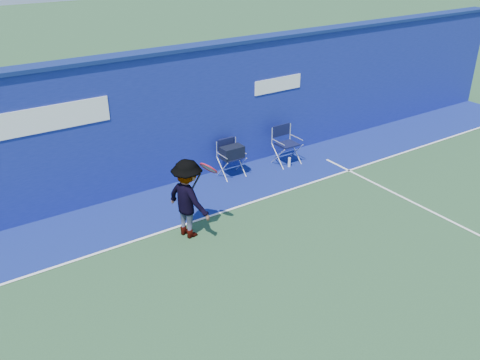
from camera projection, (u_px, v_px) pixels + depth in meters
ground at (287, 313)px, 7.88m from camera, size 80.00×80.00×0.00m
stadium_wall at (141, 123)px, 11.06m from camera, size 24.00×0.50×3.08m
out_of_bounds_strip at (168, 206)px, 10.93m from camera, size 24.00×1.80×0.01m
court_lines at (264, 292)px, 8.32m from camera, size 24.00×12.00×0.01m
directors_chair_left at (231, 161)px, 12.09m from camera, size 0.53×0.49×0.90m
directors_chair_right at (286, 152)px, 12.78m from camera, size 0.58×0.52×0.97m
water_bottle at (289, 162)px, 12.67m from camera, size 0.07×0.07×0.25m
tennis_player at (188, 199)px, 9.56m from camera, size 1.00×1.13×1.58m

